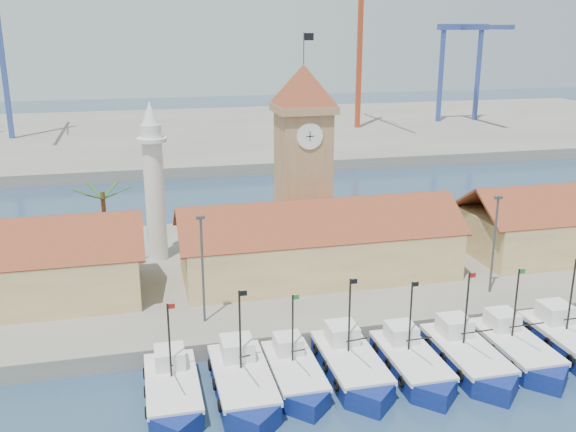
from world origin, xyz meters
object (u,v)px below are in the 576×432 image
object	(u,v)px
minaret	(154,182)
boat_5	(469,359)
clock_tower	(303,157)
boat_0	(173,393)

from	to	relation	value
minaret	boat_5	bearing A→B (deg)	-49.76
boat_5	minaret	xyz separation A→B (m)	(-21.71, 25.66, 8.92)
boat_5	minaret	size ratio (longest dim) A/B	0.63
clock_tower	minaret	distance (m)	15.30
clock_tower	minaret	bearing A→B (deg)	172.39
boat_5	clock_tower	size ratio (longest dim) A/B	0.45
clock_tower	minaret	world-z (taller)	clock_tower
boat_0	minaret	size ratio (longest dim) A/B	0.60
boat_0	boat_5	world-z (taller)	boat_5
boat_0	minaret	distance (m)	26.69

